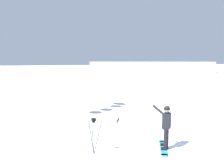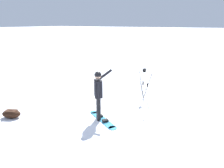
% 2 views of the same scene
% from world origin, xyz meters
% --- Properties ---
extents(ground_plane, '(300.00, 300.00, 0.00)m').
position_xyz_m(ground_plane, '(0.00, 0.00, 0.00)').
color(ground_plane, white).
extents(snowboarder, '(0.54, 0.76, 1.82)m').
position_xyz_m(snowboarder, '(-0.70, 0.61, 1.11)').
color(snowboarder, black).
rests_on(snowboarder, ground_plane).
extents(snowboard, '(1.59, 1.01, 0.10)m').
position_xyz_m(snowboard, '(-0.85, 0.59, 0.02)').
color(snowboard, teal).
rests_on(snowboard, ground_plane).
extents(camera_tripod, '(0.68, 0.52, 1.42)m').
position_xyz_m(camera_tripod, '(-1.23, -2.25, 1.01)').
color(camera_tripod, '#262628').
rests_on(camera_tripod, ground_plane).
extents(ski_poles, '(0.43, 0.40, 1.14)m').
position_xyz_m(ski_poles, '(-1.77, -1.06, 0.76)').
color(ski_poles, gray).
rests_on(ski_poles, ground_plane).
extents(distant_ridge, '(25.43, 36.18, 3.10)m').
position_xyz_m(distant_ridge, '(-54.49, 30.51, 1.55)').
color(distant_ridge, '#A8AAB5').
rests_on(distant_ridge, ground_plane).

